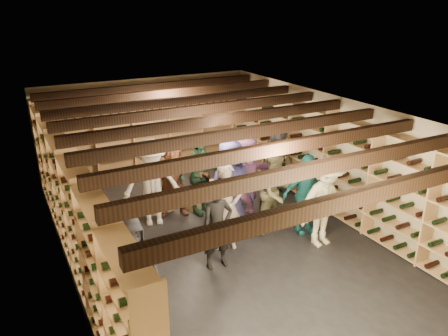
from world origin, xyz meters
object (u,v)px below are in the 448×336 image
(person_2, at_px, (276,192))
(person_6, at_px, (231,187))
(person_0, at_px, (131,275))
(crate_loose, at_px, (196,203))
(person_7, at_px, (226,207))
(person_9, at_px, (152,183))
(person_5, at_px, (172,178))
(person_1, at_px, (217,227))
(person_11, at_px, (246,179))
(crate_stack_right, at_px, (217,192))
(person_12, at_px, (277,157))
(person_10, at_px, (199,175))
(person_4, at_px, (305,194))
(crate_stack_left, at_px, (160,192))
(person_3, at_px, (325,202))

(person_2, height_order, person_6, person_6)
(person_0, bearing_deg, crate_loose, 47.00)
(person_7, xyz_separation_m, person_9, (-0.85, 1.47, 0.07))
(person_5, xyz_separation_m, person_9, (-0.51, -0.21, 0.06))
(person_5, relative_size, person_9, 0.93)
(person_1, bearing_deg, person_2, 21.72)
(person_11, bearing_deg, crate_loose, 111.34)
(person_9, bearing_deg, crate_stack_right, 24.06)
(person_12, bearing_deg, person_6, -128.72)
(person_0, relative_size, person_9, 0.95)
(crate_stack_right, distance_m, person_5, 1.19)
(person_9, bearing_deg, person_7, -46.05)
(crate_stack_right, xyz_separation_m, person_12, (1.57, -0.00, 0.56))
(crate_loose, xyz_separation_m, person_6, (0.14, -1.27, 0.84))
(person_6, distance_m, person_7, 0.61)
(person_10, bearing_deg, person_2, -71.41)
(person_7, height_order, person_12, person_12)
(crate_stack_right, height_order, person_12, person_12)
(crate_stack_right, bearing_deg, person_6, -105.51)
(person_4, relative_size, person_7, 0.98)
(crate_stack_left, relative_size, person_11, 0.47)
(person_2, xyz_separation_m, person_5, (-1.46, 1.57, 0.02))
(crate_stack_left, height_order, person_10, person_10)
(crate_loose, height_order, person_5, person_5)
(person_4, bearing_deg, person_0, -157.37)
(person_9, height_order, person_11, person_11)
(crate_stack_right, bearing_deg, person_4, -65.29)
(crate_stack_right, height_order, person_2, person_2)
(person_10, bearing_deg, crate_stack_right, 10.37)
(crate_stack_left, xyz_separation_m, person_2, (1.65, -1.84, 0.38))
(crate_loose, relative_size, person_1, 0.34)
(crate_stack_right, xyz_separation_m, person_6, (-0.35, -1.27, 0.67))
(person_0, xyz_separation_m, person_6, (2.44, 1.71, 0.09))
(person_10, bearing_deg, person_6, -95.99)
(person_4, bearing_deg, person_12, 77.15)
(crate_stack_left, bearing_deg, person_5, -55.22)
(person_6, distance_m, person_10, 1.02)
(crate_stack_left, relative_size, person_1, 0.57)
(person_0, bearing_deg, person_4, 10.57)
(person_9, bearing_deg, crate_loose, 28.63)
(crate_stack_left, distance_m, person_2, 2.50)
(person_1, height_order, person_2, person_2)
(person_0, distance_m, person_3, 3.72)
(crate_stack_right, xyz_separation_m, person_3, (0.89, -2.48, 0.59))
(person_5, relative_size, person_6, 0.89)
(person_1, relative_size, person_2, 0.92)
(person_9, bearing_deg, person_1, -63.33)
(person_1, distance_m, person_4, 2.02)
(crate_stack_left, relative_size, person_6, 0.46)
(person_7, relative_size, person_10, 0.96)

